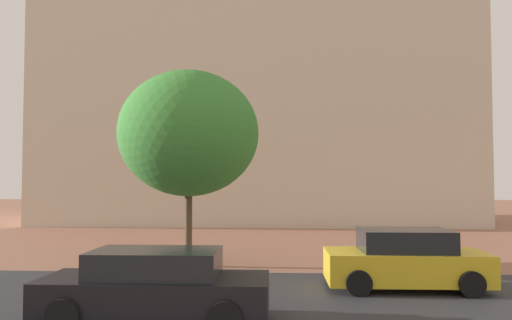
# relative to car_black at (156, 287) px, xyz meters

# --- Properties ---
(ground_plane) EXTENTS (120.00, 120.00, 0.00)m
(ground_plane) POSITION_rel_car_black_xyz_m (1.99, 3.18, -0.68)
(ground_plane) COLOR #93604C
(street_asphalt_strip) EXTENTS (120.00, 7.26, 0.00)m
(street_asphalt_strip) POSITION_rel_car_black_xyz_m (1.99, 1.60, -0.68)
(street_asphalt_strip) COLOR #2D2D33
(street_asphalt_strip) RESTS_ON ground_plane
(landmark_building) EXTENTS (28.32, 12.70, 36.90)m
(landmark_building) POSITION_rel_car_black_xyz_m (1.02, 25.15, 9.83)
(landmark_building) COLOR beige
(landmark_building) RESTS_ON ground_plane
(car_black) EXTENTS (4.54, 1.93, 1.42)m
(car_black) POSITION_rel_car_black_xyz_m (0.00, 0.00, 0.00)
(car_black) COLOR black
(car_black) RESTS_ON ground_plane
(car_yellow) EXTENTS (4.09, 2.02, 1.54)m
(car_yellow) POSITION_rel_car_black_xyz_m (5.78, 3.19, 0.05)
(car_yellow) COLOR gold
(car_yellow) RESTS_ON ground_plane
(tree_curb_far) EXTENTS (4.66, 4.66, 6.49)m
(tree_curb_far) POSITION_rel_car_black_xyz_m (-0.50, 6.25, 3.71)
(tree_curb_far) COLOR brown
(tree_curb_far) RESTS_ON ground_plane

